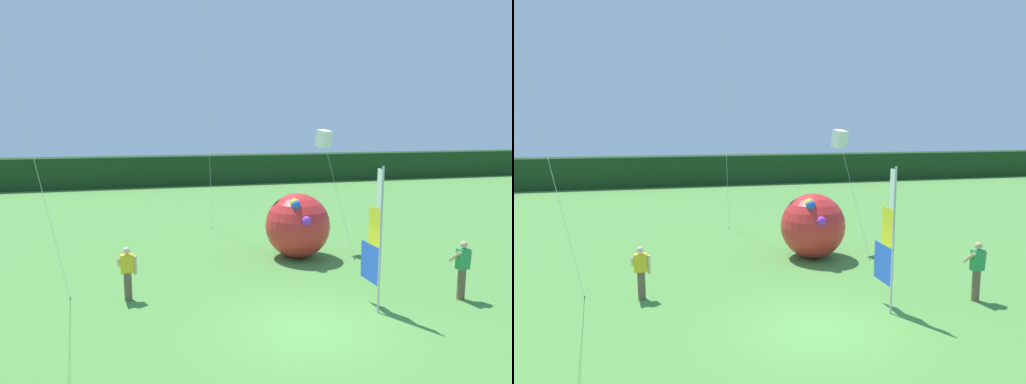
{
  "view_description": "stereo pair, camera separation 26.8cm",
  "coord_description": "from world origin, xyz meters",
  "views": [
    {
      "loc": [
        -3.93,
        -9.93,
        4.97
      ],
      "look_at": [
        -0.28,
        3.85,
        2.88
      ],
      "focal_mm": 31.75,
      "sensor_mm": 36.0,
      "label": 1
    },
    {
      "loc": [
        -3.67,
        -9.99,
        4.97
      ],
      "look_at": [
        -0.28,
        3.85,
        2.88
      ],
      "focal_mm": 31.75,
      "sensor_mm": 36.0,
      "label": 2
    }
  ],
  "objects": [
    {
      "name": "banner_flag",
      "position": [
        2.2,
        0.7,
        1.89
      ],
      "size": [
        0.06,
        1.03,
        3.95
      ],
      "color": "#B7B7BC",
      "rests_on": "ground"
    },
    {
      "name": "inflatable_balloon",
      "position": [
        1.88,
        5.86,
        1.23
      ],
      "size": [
        2.45,
        2.55,
        2.45
      ],
      "color": "red",
      "rests_on": "ground"
    },
    {
      "name": "distant_treeline",
      "position": [
        0.0,
        28.75,
        1.23
      ],
      "size": [
        80.0,
        2.4,
        2.46
      ],
      "primitive_type": "cube",
      "color": "#193819",
      "rests_on": "ground"
    },
    {
      "name": "person_near_banner",
      "position": [
        -4.3,
        3.05,
        0.83
      ],
      "size": [
        0.55,
        0.48,
        1.57
      ],
      "color": "brown",
      "rests_on": "ground"
    },
    {
      "name": "kite_white_box_0",
      "position": [
        3.33,
        6.94,
        4.45
      ],
      "size": [
        0.82,
        2.35,
        4.84
      ],
      "color": "brown",
      "rests_on": "ground"
    },
    {
      "name": "ground_plane",
      "position": [
        0.0,
        0.0,
        0.0
      ],
      "size": [
        120.0,
        120.0,
        0.0
      ],
      "primitive_type": "plane",
      "color": "#518E3D"
    },
    {
      "name": "person_mid_field",
      "position": [
        5.0,
        0.65,
        0.92
      ],
      "size": [
        0.55,
        0.48,
        1.73
      ],
      "color": "brown",
      "rests_on": "ground"
    }
  ]
}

